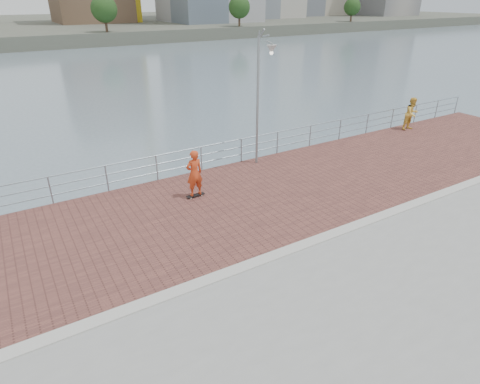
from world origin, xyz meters
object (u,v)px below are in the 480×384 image
street_lamp (263,77)px  guardrail (179,160)px  skateboarder (194,173)px  bystander (412,114)px

street_lamp → guardrail: bearing=165.9°
skateboarder → bystander: (14.30, 1.45, -0.07)m
skateboarder → street_lamp: bearing=-163.4°
skateboarder → bystander: 14.37m
street_lamp → bystander: bearing=0.7°
guardrail → bystander: (13.96, -0.79, 0.25)m
bystander → guardrail: bearing=177.2°
guardrail → street_lamp: size_ratio=7.04×
guardrail → bystander: bystander is taller
street_lamp → bystander: size_ratio=3.02×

